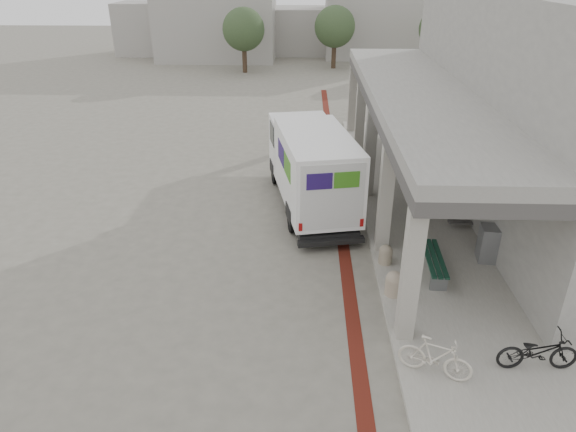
{
  "coord_description": "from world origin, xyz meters",
  "views": [
    {
      "loc": [
        -0.23,
        -12.92,
        7.8
      ],
      "look_at": [
        -0.65,
        -0.45,
        1.6
      ],
      "focal_mm": 32.0,
      "sensor_mm": 36.0,
      "label": 1
    }
  ],
  "objects_px": {
    "fedex_truck": "(311,166)",
    "bicycle_cream": "(435,357)",
    "utility_cabinet": "(488,243)",
    "bicycle_black": "(538,351)",
    "bench": "(434,261)"
  },
  "relations": [
    {
      "from": "bicycle_cream",
      "to": "bicycle_black",
      "type": "bearing_deg",
      "value": -60.37
    },
    {
      "from": "fedex_truck",
      "to": "bicycle_cream",
      "type": "xyz_separation_m",
      "value": [
        2.51,
        -8.36,
        -0.95
      ]
    },
    {
      "from": "utility_cabinet",
      "to": "fedex_truck",
      "type": "bearing_deg",
      "value": 150.27
    },
    {
      "from": "bench",
      "to": "bicycle_cream",
      "type": "xyz_separation_m",
      "value": [
        -0.84,
        -3.93,
        0.11
      ]
    },
    {
      "from": "utility_cabinet",
      "to": "bicycle_black",
      "type": "distance_m",
      "value": 4.43
    },
    {
      "from": "bicycle_cream",
      "to": "bench",
      "type": "bearing_deg",
      "value": 10.7
    },
    {
      "from": "bench",
      "to": "bicycle_cream",
      "type": "bearing_deg",
      "value": -99.08
    },
    {
      "from": "bicycle_black",
      "to": "bicycle_cream",
      "type": "height_order",
      "value": "bicycle_cream"
    },
    {
      "from": "utility_cabinet",
      "to": "bicycle_black",
      "type": "height_order",
      "value": "utility_cabinet"
    },
    {
      "from": "utility_cabinet",
      "to": "bicycle_black",
      "type": "relative_size",
      "value": 0.62
    },
    {
      "from": "bench",
      "to": "utility_cabinet",
      "type": "height_order",
      "value": "utility_cabinet"
    },
    {
      "from": "bench",
      "to": "bicycle_cream",
      "type": "relative_size",
      "value": 1.36
    },
    {
      "from": "utility_cabinet",
      "to": "bicycle_cream",
      "type": "distance_m",
      "value": 5.3
    },
    {
      "from": "fedex_truck",
      "to": "bicycle_cream",
      "type": "relative_size",
      "value": 4.58
    },
    {
      "from": "fedex_truck",
      "to": "utility_cabinet",
      "type": "distance_m",
      "value": 6.28
    }
  ]
}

